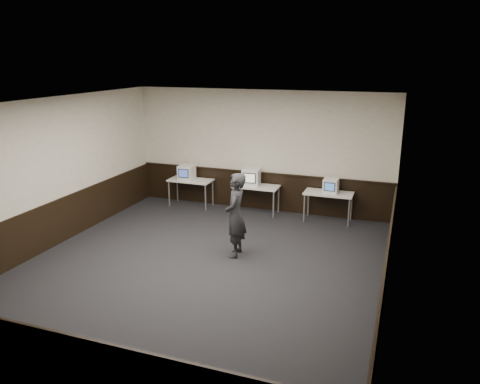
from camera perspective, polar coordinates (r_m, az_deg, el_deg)
name	(u,v)px	position (r m, az deg, el deg)	size (l,w,h in m)	color
floor	(200,268)	(9.37, -4.92, -9.21)	(8.00, 8.00, 0.00)	black
ceiling	(196,104)	(8.51, -5.45, 10.66)	(8.00, 8.00, 0.00)	white
back_wall	(261,151)	(12.44, 2.59, 5.01)	(7.00, 7.00, 0.00)	beige
front_wall	(46,284)	(5.67, -22.61, -10.28)	(7.00, 7.00, 0.00)	beige
left_wall	(47,175)	(10.72, -22.42, 1.96)	(8.00, 8.00, 0.00)	beige
right_wall	(393,210)	(8.04, 18.14, -2.09)	(8.00, 8.00, 0.00)	beige
wainscot_back	(260,191)	(12.68, 2.50, 0.12)	(6.98, 0.04, 1.00)	black
wainscot_front	(58,368)	(6.23, -21.33, -19.34)	(6.98, 0.04, 1.00)	black
wainscot_left	(54,224)	(11.01, -21.74, -3.60)	(0.04, 7.98, 1.00)	black
wainscot_right	(386,271)	(8.43, 17.35, -9.19)	(0.04, 7.98, 1.00)	black
wainscot_rail	(260,173)	(12.53, 2.50, 2.38)	(6.98, 0.06, 0.04)	black
desk_left	(191,182)	(12.97, -6.04, 1.22)	(1.20, 0.60, 0.75)	silver
desk_center	(256,188)	(12.29, 1.98, 0.46)	(1.20, 0.60, 0.75)	silver
desk_right	(329,195)	(11.87, 10.74, -0.39)	(1.20, 0.60, 0.75)	silver
emac_left	(187,172)	(12.92, -6.53, 2.39)	(0.42, 0.45, 0.40)	white
emac_center	(251,177)	(12.28, 1.38, 1.87)	(0.49, 0.52, 0.44)	white
emac_right	(331,186)	(11.80, 11.01, 0.76)	(0.36, 0.39, 0.36)	white
person	(236,215)	(9.58, -0.55, -2.84)	(0.64, 0.42, 1.77)	black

